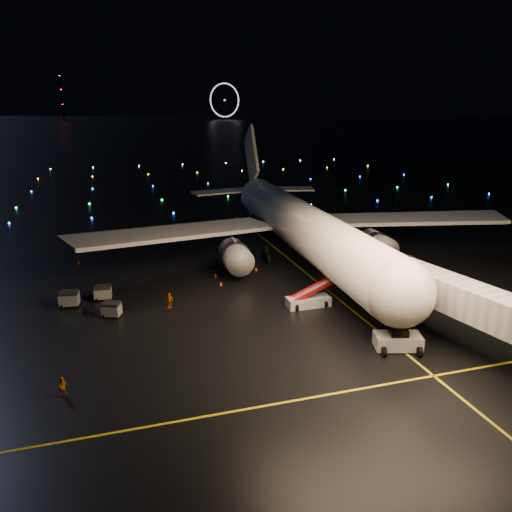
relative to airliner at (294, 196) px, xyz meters
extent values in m
plane|color=black|center=(-13.03, 274.03, -9.14)|extent=(2000.00, 2000.00, 0.00)
cube|color=#E0C309|center=(-1.03, -10.97, -9.13)|extent=(0.25, 80.00, 0.02)
cube|color=#E0C309|center=(-18.03, -35.97, -9.13)|extent=(60.00, 0.25, 0.02)
cube|color=silver|center=(-1.27, -30.72, -8.13)|extent=(4.74, 3.39, 2.03)
imported|color=orange|center=(-30.75, -29.94, -8.35)|extent=(0.85, 0.71, 1.59)
imported|color=orange|center=(-20.42, -14.54, -8.25)|extent=(1.07, 1.02, 1.78)
cone|color=#E73C10|center=(-13.20, -5.84, -8.92)|extent=(0.47, 0.47, 0.45)
cone|color=#E73C10|center=(-7.24, -4.79, -8.89)|extent=(0.55, 0.55, 0.51)
cone|color=#E73C10|center=(-13.22, -9.12, -8.91)|extent=(0.48, 0.48, 0.46)
cone|color=#E73C10|center=(-30.85, 5.68, -8.87)|extent=(0.62, 0.62, 0.55)
cylinder|color=black|center=(-73.03, 714.03, 22.86)|extent=(1.80, 1.80, 64.00)
cube|color=gray|center=(-26.71, -15.20, -8.34)|extent=(2.26, 1.97, 1.61)
cube|color=gray|center=(-27.55, -9.74, -8.32)|extent=(2.05, 1.51, 1.65)
cube|color=gray|center=(-31.22, -10.80, -8.25)|extent=(2.29, 1.76, 1.78)
camera|label=1|loc=(-26.30, -67.28, 12.84)|focal=35.00mm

